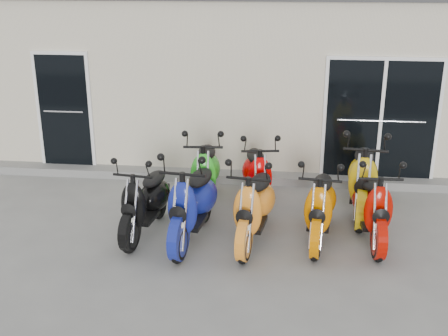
{
  "coord_description": "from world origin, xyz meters",
  "views": [
    {
      "loc": [
        0.97,
        -7.69,
        3.73
      ],
      "look_at": [
        0.0,
        0.6,
        0.75
      ],
      "focal_mm": 45.0,
      "sensor_mm": 36.0,
      "label": 1
    }
  ],
  "objects_px": {
    "scooter_front_orange_a": "(255,197)",
    "scooter_front_red": "(373,196)",
    "scooter_back_green": "(205,165)",
    "scooter_back_red": "(257,168)",
    "scooter_front_black": "(145,192)",
    "scooter_front_orange_b": "(321,197)",
    "scooter_back_yellow": "(364,169)",
    "scooter_front_blue": "(192,193)"
  },
  "relations": [
    {
      "from": "scooter_front_orange_a",
      "to": "scooter_front_red",
      "type": "distance_m",
      "value": 1.68
    },
    {
      "from": "scooter_back_green",
      "to": "scooter_back_red",
      "type": "distance_m",
      "value": 0.85
    },
    {
      "from": "scooter_front_black",
      "to": "scooter_front_orange_a",
      "type": "xyz_separation_m",
      "value": [
        1.6,
        -0.07,
        0.04
      ]
    },
    {
      "from": "scooter_front_orange_b",
      "to": "scooter_front_black",
      "type": "bearing_deg",
      "value": -171.27
    },
    {
      "from": "scooter_front_red",
      "to": "scooter_back_green",
      "type": "bearing_deg",
      "value": 156.41
    },
    {
      "from": "scooter_front_orange_a",
      "to": "scooter_back_green",
      "type": "xyz_separation_m",
      "value": [
        -0.89,
        1.23,
        0.02
      ]
    },
    {
      "from": "scooter_front_red",
      "to": "scooter_back_yellow",
      "type": "distance_m",
      "value": 0.92
    },
    {
      "from": "scooter_front_blue",
      "to": "scooter_front_orange_a",
      "type": "relative_size",
      "value": 1.05
    },
    {
      "from": "scooter_front_black",
      "to": "scooter_front_red",
      "type": "xyz_separation_m",
      "value": [
        3.26,
        0.18,
        0.02
      ]
    },
    {
      "from": "scooter_front_red",
      "to": "scooter_back_red",
      "type": "distance_m",
      "value": 1.99
    },
    {
      "from": "scooter_front_orange_a",
      "to": "scooter_back_red",
      "type": "xyz_separation_m",
      "value": [
        -0.04,
        1.28,
        -0.02
      ]
    },
    {
      "from": "scooter_front_blue",
      "to": "scooter_back_yellow",
      "type": "distance_m",
      "value": 2.79
    },
    {
      "from": "scooter_front_orange_a",
      "to": "scooter_front_orange_b",
      "type": "xyz_separation_m",
      "value": [
        0.93,
        0.17,
        -0.03
      ]
    },
    {
      "from": "scooter_front_orange_a",
      "to": "scooter_back_yellow",
      "type": "xyz_separation_m",
      "value": [
        1.63,
        1.18,
        0.06
      ]
    },
    {
      "from": "scooter_front_orange_b",
      "to": "scooter_back_yellow",
      "type": "bearing_deg",
      "value": 61.68
    },
    {
      "from": "scooter_front_blue",
      "to": "scooter_back_red",
      "type": "xyz_separation_m",
      "value": [
        0.84,
        1.33,
        -0.05
      ]
    },
    {
      "from": "scooter_front_orange_a",
      "to": "scooter_back_red",
      "type": "height_order",
      "value": "scooter_front_orange_a"
    },
    {
      "from": "scooter_front_orange_a",
      "to": "scooter_back_yellow",
      "type": "height_order",
      "value": "scooter_back_yellow"
    },
    {
      "from": "scooter_back_yellow",
      "to": "scooter_front_black",
      "type": "bearing_deg",
      "value": -154.05
    },
    {
      "from": "scooter_front_red",
      "to": "scooter_back_red",
      "type": "relative_size",
      "value": 1.0
    },
    {
      "from": "scooter_front_black",
      "to": "scooter_back_yellow",
      "type": "bearing_deg",
      "value": 25.96
    },
    {
      "from": "scooter_front_blue",
      "to": "scooter_back_yellow",
      "type": "relative_size",
      "value": 0.97
    },
    {
      "from": "scooter_front_black",
      "to": "scooter_back_yellow",
      "type": "height_order",
      "value": "scooter_back_yellow"
    },
    {
      "from": "scooter_front_blue",
      "to": "scooter_front_red",
      "type": "xyz_separation_m",
      "value": [
        2.54,
        0.31,
        -0.05
      ]
    },
    {
      "from": "scooter_front_orange_a",
      "to": "scooter_back_red",
      "type": "relative_size",
      "value": 1.02
    },
    {
      "from": "scooter_front_red",
      "to": "scooter_front_blue",
      "type": "bearing_deg",
      "value": -175.75
    },
    {
      "from": "scooter_back_yellow",
      "to": "scooter_front_orange_a",
      "type": "bearing_deg",
      "value": -137.12
    },
    {
      "from": "scooter_front_blue",
      "to": "scooter_front_orange_b",
      "type": "relative_size",
      "value": 1.09
    },
    {
      "from": "scooter_front_black",
      "to": "scooter_back_red",
      "type": "height_order",
      "value": "scooter_back_red"
    },
    {
      "from": "scooter_front_orange_b",
      "to": "scooter_back_red",
      "type": "relative_size",
      "value": 0.99
    },
    {
      "from": "scooter_front_blue",
      "to": "scooter_back_yellow",
      "type": "xyz_separation_m",
      "value": [
        2.51,
        1.22,
        0.02
      ]
    },
    {
      "from": "scooter_front_orange_a",
      "to": "scooter_back_yellow",
      "type": "bearing_deg",
      "value": 43.77
    },
    {
      "from": "scooter_front_orange_b",
      "to": "scooter_back_green",
      "type": "height_order",
      "value": "scooter_back_green"
    },
    {
      "from": "scooter_front_orange_b",
      "to": "scooter_back_red",
      "type": "distance_m",
      "value": 1.47
    },
    {
      "from": "scooter_front_orange_b",
      "to": "scooter_back_green",
      "type": "relative_size",
      "value": 0.94
    },
    {
      "from": "scooter_front_black",
      "to": "scooter_front_orange_b",
      "type": "distance_m",
      "value": 2.53
    },
    {
      "from": "scooter_front_black",
      "to": "scooter_back_red",
      "type": "bearing_deg",
      "value": 44.82
    },
    {
      "from": "scooter_back_red",
      "to": "scooter_back_yellow",
      "type": "height_order",
      "value": "scooter_back_yellow"
    },
    {
      "from": "scooter_back_yellow",
      "to": "scooter_front_blue",
      "type": "bearing_deg",
      "value": -146.86
    },
    {
      "from": "scooter_back_red",
      "to": "scooter_front_black",
      "type": "bearing_deg",
      "value": -150.88
    },
    {
      "from": "scooter_back_red",
      "to": "scooter_back_yellow",
      "type": "bearing_deg",
      "value": -12.06
    },
    {
      "from": "scooter_front_blue",
      "to": "scooter_front_orange_a",
      "type": "bearing_deg",
      "value": 9.83
    }
  ]
}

